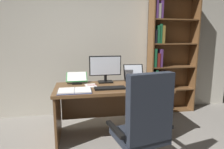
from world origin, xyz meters
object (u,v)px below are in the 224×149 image
(keyboard, at_px, (110,88))
(coffee_mug, at_px, (153,81))
(desk, at_px, (110,98))
(computer_mouse, at_px, (131,86))
(laptop, at_px, (135,78))
(bookshelf, at_px, (166,60))
(notepad, at_px, (91,86))
(reading_stand_with_book, at_px, (77,78))
(office_chair, at_px, (143,132))
(open_binder, at_px, (75,91))
(monitor, at_px, (105,69))
(pen, at_px, (92,85))

(keyboard, relative_size, coffee_mug, 3.92)
(desk, bearing_deg, computer_mouse, -42.59)
(laptop, distance_m, keyboard, 0.65)
(bookshelf, bearing_deg, notepad, -153.48)
(bookshelf, distance_m, coffee_mug, 1.08)
(reading_stand_with_book, bearing_deg, bookshelf, 15.83)
(office_chair, distance_m, laptop, 1.24)
(notepad, bearing_deg, open_binder, -130.82)
(office_chair, xyz_separation_m, computer_mouse, (0.08, 0.74, 0.30))
(computer_mouse, bearing_deg, open_binder, -176.28)
(office_chair, bearing_deg, monitor, 89.13)
(open_binder, bearing_deg, computer_mouse, 3.84)
(reading_stand_with_book, relative_size, pen, 2.26)
(monitor, relative_size, coffee_mug, 4.60)
(monitor, xyz_separation_m, reading_stand_with_book, (-0.44, 0.07, -0.13))
(pen, bearing_deg, monitor, 41.87)
(open_binder, bearing_deg, monitor, 44.68)
(desk, distance_m, bookshelf, 1.51)
(notepad, relative_size, pen, 1.50)
(notepad, bearing_deg, laptop, 16.11)
(laptop, height_order, reading_stand_with_book, laptop)
(bookshelf, bearing_deg, pen, -153.18)
(desk, distance_m, open_binder, 0.63)
(notepad, height_order, pen, pen)
(keyboard, distance_m, open_binder, 0.47)
(desk, height_order, bookshelf, bookshelf)
(notepad, bearing_deg, monitor, 39.43)
(desk, bearing_deg, pen, -176.00)
(desk, xyz_separation_m, keyboard, (-0.05, -0.23, 0.22))
(keyboard, height_order, reading_stand_with_book, reading_stand_with_book)
(desk, xyz_separation_m, coffee_mug, (0.62, -0.13, 0.26))
(coffee_mug, bearing_deg, computer_mouse, -163.75)
(office_chair, distance_m, open_binder, 1.02)
(bookshelf, relative_size, notepad, 10.55)
(office_chair, height_order, laptop, office_chair)
(desk, relative_size, pen, 11.41)
(laptop, relative_size, open_binder, 0.80)
(desk, height_order, pen, pen)
(desk, distance_m, office_chair, 0.99)
(laptop, bearing_deg, monitor, -178.59)
(coffee_mug, bearing_deg, office_chair, -117.47)
(office_chair, xyz_separation_m, notepad, (-0.47, 0.95, 0.29))
(keyboard, xyz_separation_m, coffee_mug, (0.67, 0.11, 0.04))
(keyboard, xyz_separation_m, reading_stand_with_book, (-0.44, 0.48, 0.06))
(reading_stand_with_book, bearing_deg, notepad, -54.40)
(laptop, relative_size, pen, 2.46)
(desk, height_order, office_chair, office_chair)
(office_chair, height_order, monitor, monitor)
(laptop, height_order, keyboard, laptop)
(reading_stand_with_book, bearing_deg, laptop, -3.72)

